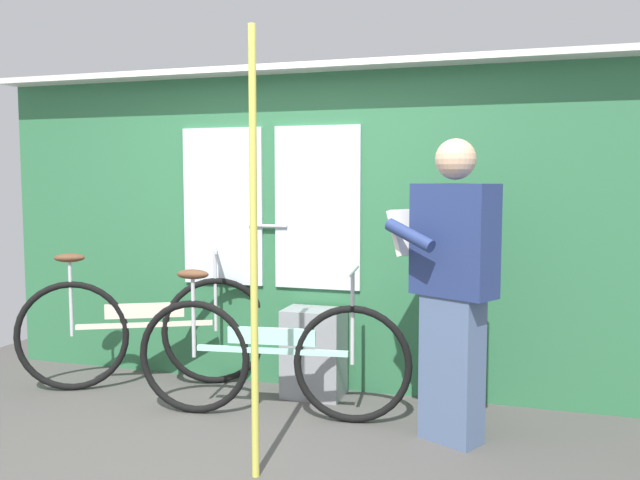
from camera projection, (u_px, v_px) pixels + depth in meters
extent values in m
cube|color=#474442|center=(219.00, 458.00, 3.51)|extent=(5.57, 4.16, 0.04)
cube|color=#2D6B42|center=(299.00, 232.00, 4.63)|extent=(4.57, 0.08, 2.14)
cube|color=silver|center=(223.00, 207.00, 4.74)|extent=(0.60, 0.02, 1.10)
cube|color=silver|center=(317.00, 208.00, 4.53)|extent=(0.60, 0.02, 1.10)
cylinder|color=#B2B2B7|center=(268.00, 226.00, 4.62)|extent=(0.28, 0.02, 0.02)
cube|color=silver|center=(293.00, 69.00, 4.44)|extent=(4.57, 0.28, 0.04)
torus|color=black|center=(216.00, 331.00, 4.71)|extent=(0.69, 0.38, 0.75)
torus|color=black|center=(72.00, 336.00, 4.55)|extent=(0.69, 0.38, 0.75)
cube|color=beige|center=(145.00, 325.00, 4.63)|extent=(0.83, 0.44, 0.03)
cube|color=beige|center=(145.00, 311.00, 4.62)|extent=(0.49, 0.27, 0.10)
cylinder|color=#B7B7BC|center=(71.00, 297.00, 4.53)|extent=(0.02, 0.02, 0.53)
ellipsoid|color=brown|center=(69.00, 258.00, 4.50)|extent=(0.22, 0.17, 0.06)
cylinder|color=#B7B7BC|center=(215.00, 290.00, 4.69)|extent=(0.02, 0.02, 0.57)
cylinder|color=#B7B7BC|center=(215.00, 249.00, 4.66)|extent=(0.22, 0.40, 0.02)
torus|color=black|center=(352.00, 364.00, 3.95)|extent=(0.70, 0.14, 0.70)
torus|color=black|center=(194.00, 357.00, 4.11)|extent=(0.70, 0.14, 0.70)
cube|color=#9EDBC6|center=(272.00, 351.00, 4.02)|extent=(0.92, 0.16, 0.03)
cube|color=#9EDBC6|center=(271.00, 336.00, 4.01)|extent=(0.54, 0.10, 0.10)
cylinder|color=#B7B7BC|center=(193.00, 316.00, 4.09)|extent=(0.02, 0.02, 0.51)
ellipsoid|color=brown|center=(193.00, 274.00, 4.06)|extent=(0.21, 0.12, 0.06)
cylinder|color=#B7B7BC|center=(352.00, 318.00, 3.92)|extent=(0.02, 0.02, 0.55)
cylinder|color=#B7B7BC|center=(353.00, 271.00, 3.90)|extent=(0.08, 0.44, 0.02)
cube|color=slate|center=(452.00, 369.00, 3.66)|extent=(0.37, 0.31, 0.81)
cube|color=navy|center=(454.00, 240.00, 3.60)|extent=(0.49, 0.39, 0.61)
sphere|color=tan|center=(456.00, 159.00, 3.56)|extent=(0.22, 0.22, 0.22)
cube|color=silver|center=(413.00, 232.00, 3.80)|extent=(0.26, 0.35, 0.26)
cylinder|color=navy|center=(410.00, 235.00, 3.56)|extent=(0.30, 0.21, 0.17)
cylinder|color=navy|center=(454.00, 231.00, 3.84)|extent=(0.30, 0.21, 0.17)
cube|color=gray|center=(314.00, 353.00, 4.44)|extent=(0.39, 0.28, 0.58)
cylinder|color=#C6C14C|center=(254.00, 257.00, 3.16)|extent=(0.04, 0.04, 2.14)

